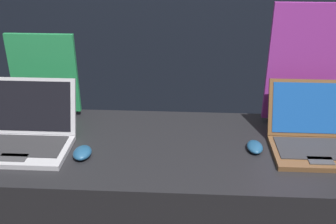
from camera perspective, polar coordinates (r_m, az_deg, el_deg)
The scene contains 6 objects.
laptop_front at distance 1.68m, azimuth -20.04°, elevation -2.79°, with size 0.37×0.32×0.24m.
mouse_front at distance 1.56m, azimuth -12.33°, elevation -5.79°, with size 0.07×0.10×0.04m.
promo_stand_front at distance 1.87m, azimuth -17.49°, elevation 4.73°, with size 0.30×0.07×0.39m.
laptop_back at distance 1.67m, azimuth 20.21°, elevation -3.12°, with size 0.33×0.33×0.24m.
mouse_back at distance 1.60m, azimuth 12.49°, elevation -4.96°, with size 0.06×0.10×0.03m.
promo_stand_back at distance 1.78m, azimuth 19.37°, elevation 5.92°, with size 0.33×0.07×0.53m.
Camera 1 is at (0.08, -1.07, 1.68)m, focal length 42.00 mm.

